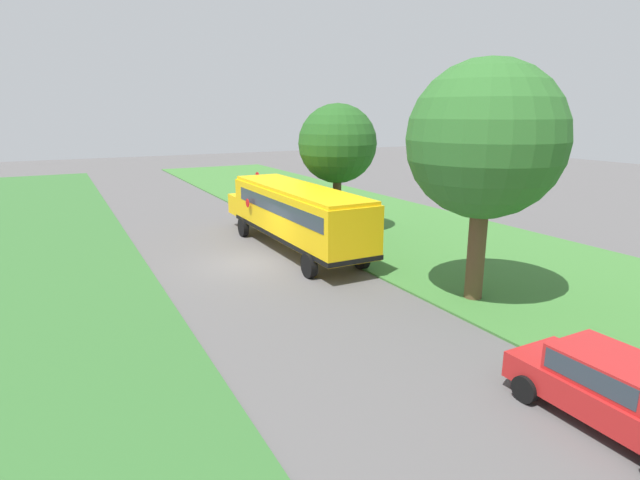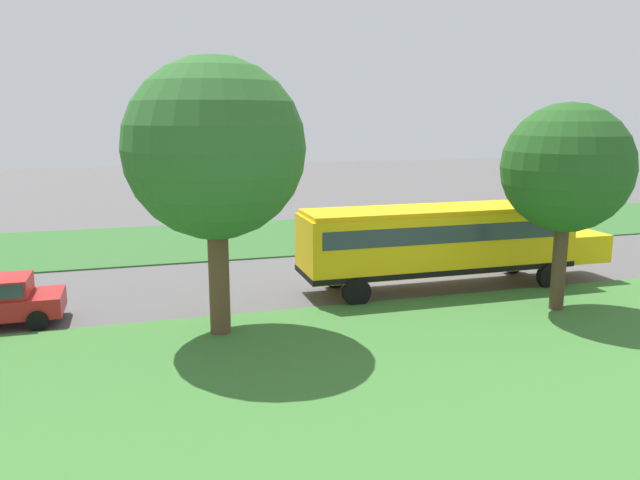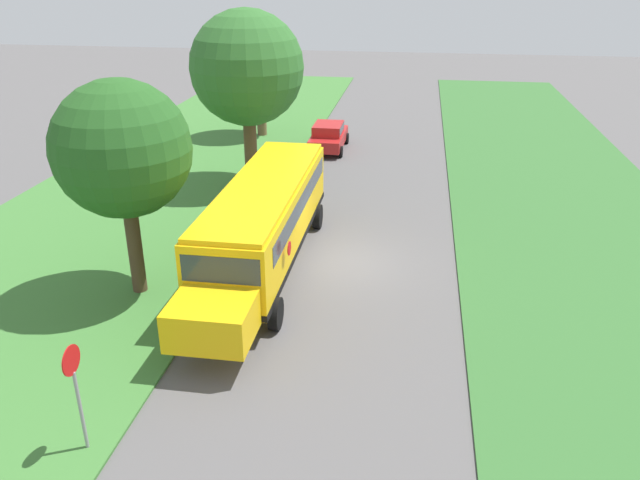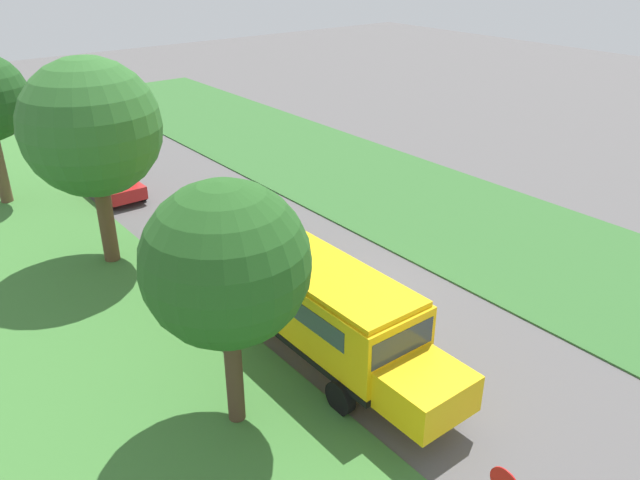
# 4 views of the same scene
# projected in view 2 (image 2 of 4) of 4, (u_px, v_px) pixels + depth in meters

# --- Properties ---
(ground_plane) EXTENTS (120.00, 120.00, 0.00)m
(ground_plane) POSITION_uv_depth(u_px,v_px,m) (392.00, 272.00, 26.52)
(ground_plane) COLOR #565454
(grass_verge) EXTENTS (12.00, 80.00, 0.08)m
(grass_verge) POSITION_uv_depth(u_px,v_px,m) (533.00, 358.00, 17.11)
(grass_verge) COLOR #3D7533
(grass_verge) RESTS_ON ground
(grass_far_side) EXTENTS (10.00, 80.00, 0.07)m
(grass_far_side) POSITION_uv_depth(u_px,v_px,m) (330.00, 233.00, 34.98)
(grass_far_side) COLOR #33662D
(grass_far_side) RESTS_ON ground
(school_bus) EXTENTS (2.85, 12.42, 3.16)m
(school_bus) POSITION_uv_depth(u_px,v_px,m) (444.00, 239.00, 23.77)
(school_bus) COLOR yellow
(school_bus) RESTS_ON ground
(oak_tree_beside_bus) EXTENTS (4.23, 4.23, 7.01)m
(oak_tree_beside_bus) POSITION_uv_depth(u_px,v_px,m) (562.00, 171.00, 20.36)
(oak_tree_beside_bus) COLOR #4C3826
(oak_tree_beside_bus) RESTS_ON ground
(oak_tree_roadside_mid) EXTENTS (5.27, 5.27, 8.27)m
(oak_tree_roadside_mid) POSITION_uv_depth(u_px,v_px,m) (218.00, 148.00, 17.93)
(oak_tree_roadside_mid) COLOR brown
(oak_tree_roadside_mid) RESTS_ON ground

